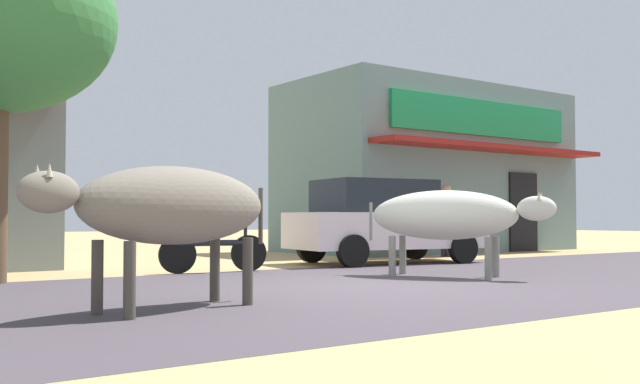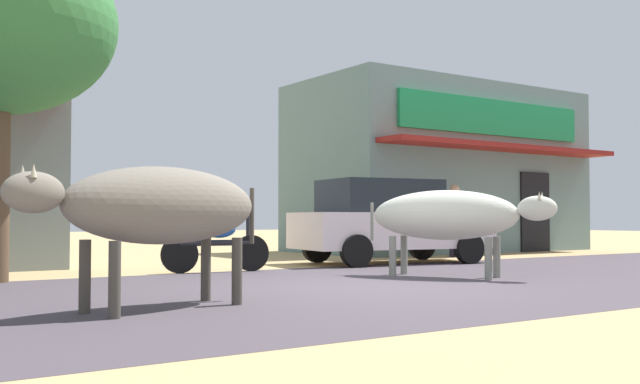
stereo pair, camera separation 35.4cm
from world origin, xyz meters
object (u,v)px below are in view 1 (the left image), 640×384
Objects in this scene: parked_hatchback_car at (383,221)px; pedestrian_by_shop at (446,214)px; parked_motorcycle at (216,244)px; cow_near_brown at (172,207)px; cow_far_dark at (447,216)px.

pedestrian_by_shop reaches higher than parked_hatchback_car.
pedestrian_by_shop is at bearing 18.71° from parked_hatchback_car.
parked_hatchback_car is 2.88m from pedestrian_by_shop.
cow_near_brown is (-2.66, -4.15, 0.54)m from parked_motorcycle.
cow_far_dark is (5.10, 1.29, -0.08)m from cow_near_brown.
cow_near_brown is at bearing -165.85° from cow_far_dark.
cow_near_brown is at bearing -122.63° from parked_motorcycle.
cow_far_dark is at bearing 14.15° from cow_near_brown.
pedestrian_by_shop is (4.13, 4.06, 0.05)m from cow_far_dark.
parked_motorcycle is at bearing -169.71° from pedestrian_by_shop.
cow_near_brown reaches higher than cow_far_dark.
parked_motorcycle is 0.67× the size of cow_far_dark.
cow_far_dark is at bearing -135.48° from pedestrian_by_shop.
parked_motorcycle is 1.09× the size of pedestrian_by_shop.
parked_hatchback_car is 7.87m from cow_near_brown.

